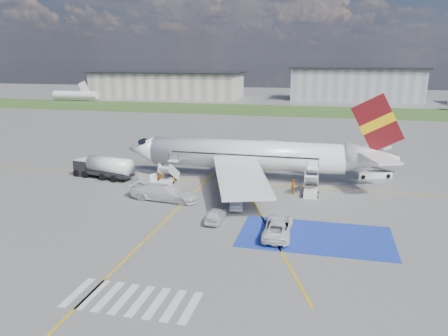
{
  "coord_description": "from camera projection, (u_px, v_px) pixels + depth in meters",
  "views": [
    {
      "loc": [
        10.54,
        -42.51,
        16.09
      ],
      "look_at": [
        -1.04,
        5.76,
        3.5
      ],
      "focal_mm": 35.0,
      "sensor_mm": 36.0,
      "label": 1
    }
  ],
  "objects": [
    {
      "name": "car_silver_b",
      "position": [
        237.0,
        202.0,
        47.88
      ],
      "size": [
        2.09,
        4.22,
        1.33
      ],
      "primitive_type": "imported",
      "rotation": [
        0.0,
        0.0,
        3.32
      ],
      "color": "#B3B5BB",
      "rests_on": "ground"
    },
    {
      "name": "airstairs_aft",
      "position": [
        311.0,
        190.0,
        52.42
      ],
      "size": [
        1.9,
        5.2,
        3.6
      ],
      "color": "silver",
      "rests_on": "ground"
    },
    {
      "name": "airstairs_fwd",
      "position": [
        166.0,
        180.0,
        56.6
      ],
      "size": [
        1.9,
        5.2,
        3.6
      ],
      "color": "silver",
      "rests_on": "ground"
    },
    {
      "name": "crosswalk",
      "position": [
        132.0,
        300.0,
        29.84
      ],
      "size": [
        9.0,
        4.0,
        0.01
      ],
      "color": "silver",
      "rests_on": "ground"
    },
    {
      "name": "belt_loader",
      "position": [
        373.0,
        175.0,
        60.28
      ],
      "size": [
        5.39,
        3.39,
        1.57
      ],
      "rotation": [
        0.0,
        0.0,
        0.38
      ],
      "color": "silver",
      "rests_on": "ground"
    },
    {
      "name": "taxiway_line_cross",
      "position": [
        138.0,
        247.0,
        38.11
      ],
      "size": [
        0.2,
        60.0,
        0.01
      ],
      "primitive_type": "cube",
      "color": "gold",
      "rests_on": "ground"
    },
    {
      "name": "terminal_centre",
      "position": [
        356.0,
        85.0,
        167.65
      ],
      "size": [
        48.0,
        18.0,
        12.0
      ],
      "primitive_type": "cube",
      "color": "gray",
      "rests_on": "ground"
    },
    {
      "name": "crew_fwd",
      "position": [
        160.0,
        177.0,
        57.14
      ],
      "size": [
        0.74,
        0.57,
        1.79
      ],
      "primitive_type": "imported",
      "rotation": [
        0.0,
        0.0,
        0.24
      ],
      "color": "#FF650D",
      "rests_on": "ground"
    },
    {
      "name": "crew_aft",
      "position": [
        293.0,
        187.0,
        52.69
      ],
      "size": [
        0.45,
        1.07,
        1.83
      ],
      "primitive_type": "imported",
      "rotation": [
        0.0,
        0.0,
        1.57
      ],
      "color": "orange",
      "rests_on": "ground"
    },
    {
      "name": "car_silver_a",
      "position": [
        215.0,
        215.0,
        43.96
      ],
      "size": [
        1.68,
        4.09,
        1.39
      ],
      "primitive_type": "imported",
      "rotation": [
        0.0,
        0.0,
        3.15
      ],
      "color": "silver",
      "rests_on": "ground"
    },
    {
      "name": "taxiway_line_main",
      "position": [
        243.0,
        183.0,
        57.71
      ],
      "size": [
        120.0,
        0.2,
        0.01
      ],
      "primitive_type": "cube",
      "color": "gold",
      "rests_on": "ground"
    },
    {
      "name": "ground",
      "position": [
        221.0,
        213.0,
        46.4
      ],
      "size": [
        400.0,
        400.0,
        0.0
      ],
      "primitive_type": "plane",
      "color": "#60605E",
      "rests_on": "ground"
    },
    {
      "name": "van_white_a",
      "position": [
        278.0,
        224.0,
        40.76
      ],
      "size": [
        2.61,
        5.43,
        2.02
      ],
      "primitive_type": "imported",
      "rotation": [
        0.0,
        0.0,
        3.17
      ],
      "color": "white",
      "rests_on": "ground"
    },
    {
      "name": "airliner",
      "position": [
        257.0,
        155.0,
        58.42
      ],
      "size": [
        36.81,
        32.95,
        11.92
      ],
      "color": "silver",
      "rests_on": "ground"
    },
    {
      "name": "staging_box",
      "position": [
        315.0,
        237.0,
        40.37
      ],
      "size": [
        14.0,
        8.0,
        0.01
      ],
      "primitive_type": "cube",
      "color": "#1B35A3",
      "rests_on": "ground"
    },
    {
      "name": "gpu_cart",
      "position": [
        148.0,
        179.0,
        56.84
      ],
      "size": [
        2.43,
        2.01,
        1.75
      ],
      "rotation": [
        0.0,
        0.0,
        -0.4
      ],
      "color": "silver",
      "rests_on": "ground"
    },
    {
      "name": "van_white_b",
      "position": [
        164.0,
        190.0,
        50.43
      ],
      "size": [
        6.4,
        3.1,
        2.42
      ],
      "primitive_type": "imported",
      "rotation": [
        0.0,
        0.0,
        1.47
      ],
      "color": "silver",
      "rests_on": "ground"
    },
    {
      "name": "crew_nose",
      "position": [
        173.0,
        175.0,
        57.95
      ],
      "size": [
        0.98,
        1.12,
        1.95
      ],
      "primitive_type": "imported",
      "rotation": [
        0.0,
        0.0,
        -1.27
      ],
      "color": "orange",
      "rests_on": "ground"
    },
    {
      "name": "taxiway_line_diag",
      "position": [
        243.0,
        183.0,
        57.71
      ],
      "size": [
        20.71,
        56.45,
        0.01
      ],
      "primitive_type": "cube",
      "rotation": [
        0.0,
        0.0,
        0.35
      ],
      "color": "gold",
      "rests_on": "ground"
    },
    {
      "name": "fuel_tanker",
      "position": [
        104.0,
        169.0,
        59.67
      ],
      "size": [
        9.21,
        4.3,
        3.05
      ],
      "rotation": [
        0.0,
        0.0,
        -0.22
      ],
      "color": "black",
      "rests_on": "ground"
    },
    {
      "name": "terminal_west",
      "position": [
        167.0,
        85.0,
        180.14
      ],
      "size": [
        60.0,
        22.0,
        10.0
      ],
      "primitive_type": "cube",
      "color": "gray",
      "rests_on": "ground"
    },
    {
      "name": "grass_strip",
      "position": [
        294.0,
        111.0,
        135.94
      ],
      "size": [
        400.0,
        30.0,
        0.01
      ],
      "primitive_type": "cube",
      "color": "#2D4C1E",
      "rests_on": "ground"
    }
  ]
}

